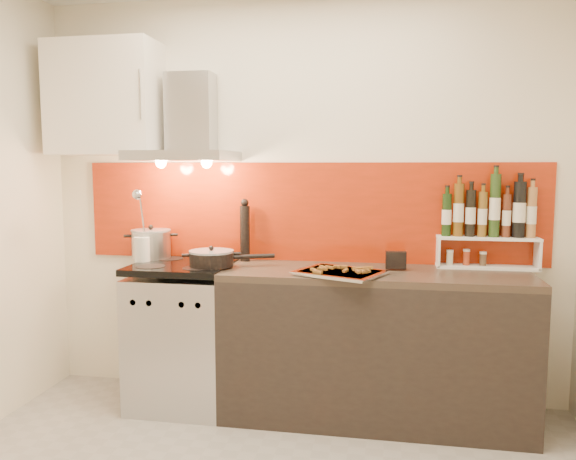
% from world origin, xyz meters
% --- Properties ---
extents(back_wall, '(3.40, 0.02, 2.60)m').
position_xyz_m(back_wall, '(0.00, 1.40, 1.30)').
color(back_wall, silver).
rests_on(back_wall, ground).
extents(backsplash, '(3.00, 0.02, 0.64)m').
position_xyz_m(backsplash, '(0.05, 1.39, 1.22)').
color(backsplash, maroon).
rests_on(backsplash, back_wall).
extents(range_stove, '(0.60, 0.60, 0.91)m').
position_xyz_m(range_stove, '(-0.70, 1.10, 0.44)').
color(range_stove, '#B7B7BA').
rests_on(range_stove, ground).
extents(counter, '(1.80, 0.60, 0.90)m').
position_xyz_m(counter, '(0.50, 1.10, 0.45)').
color(counter, black).
rests_on(counter, ground).
extents(range_hood, '(0.62, 0.50, 0.61)m').
position_xyz_m(range_hood, '(-0.70, 1.24, 1.74)').
color(range_hood, '#B7B7BA').
rests_on(range_hood, back_wall).
extents(upper_cabinet, '(0.70, 0.35, 0.72)m').
position_xyz_m(upper_cabinet, '(-1.25, 1.22, 1.95)').
color(upper_cabinet, white).
rests_on(upper_cabinet, back_wall).
extents(stock_pot, '(0.26, 0.26, 0.22)m').
position_xyz_m(stock_pot, '(-0.98, 1.26, 1.01)').
color(stock_pot, '#B7B7BA').
rests_on(stock_pot, range_stove).
extents(saute_pan, '(0.50, 0.30, 0.13)m').
position_xyz_m(saute_pan, '(-0.48, 1.03, 0.96)').
color(saute_pan, black).
rests_on(saute_pan, range_stove).
extents(utensil_jar, '(0.10, 0.15, 0.47)m').
position_xyz_m(utensil_jar, '(-0.98, 1.11, 1.04)').
color(utensil_jar, silver).
rests_on(utensil_jar, range_stove).
extents(pepper_mill, '(0.06, 0.06, 0.41)m').
position_xyz_m(pepper_mill, '(-0.35, 1.31, 1.10)').
color(pepper_mill, black).
rests_on(pepper_mill, counter).
extents(step_shelf, '(0.60, 0.16, 0.57)m').
position_xyz_m(step_shelf, '(1.17, 1.31, 1.17)').
color(step_shelf, white).
rests_on(step_shelf, counter).
extents(caddy_box, '(0.12, 0.06, 0.10)m').
position_xyz_m(caddy_box, '(0.62, 1.15, 0.96)').
color(caddy_box, black).
rests_on(caddy_box, counter).
extents(baking_tray, '(0.57, 0.51, 0.03)m').
position_xyz_m(baking_tray, '(0.31, 0.94, 0.92)').
color(baking_tray, silver).
rests_on(baking_tray, counter).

